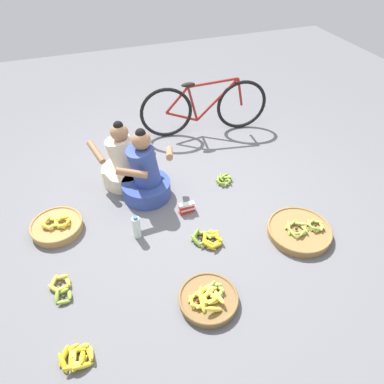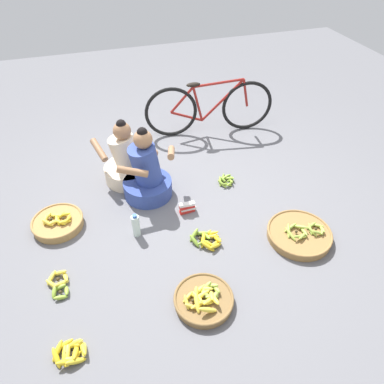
{
  "view_description": "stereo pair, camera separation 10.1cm",
  "coord_description": "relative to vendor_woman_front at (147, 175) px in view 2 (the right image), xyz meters",
  "views": [
    {
      "loc": [
        -0.86,
        -2.63,
        2.57
      ],
      "look_at": [
        0.0,
        -0.2,
        0.35
      ],
      "focal_mm": 33.42,
      "sensor_mm": 36.0,
      "label": 1
    },
    {
      "loc": [
        -0.77,
        -2.67,
        2.57
      ],
      "look_at": [
        0.0,
        -0.2,
        0.35
      ],
      "focal_mm": 33.42,
      "sensor_mm": 36.0,
      "label": 2
    }
  ],
  "objects": [
    {
      "name": "ground_plane",
      "position": [
        0.34,
        -0.3,
        -0.27
      ],
      "size": [
        10.0,
        10.0,
        0.0
      ],
      "primitive_type": "plane",
      "color": "slate"
    },
    {
      "name": "vendor_woman_front",
      "position": [
        0.0,
        0.0,
        0.0
      ],
      "size": [
        0.67,
        0.52,
        0.83
      ],
      "color": "#334793",
      "rests_on": "ground"
    },
    {
      "name": "vendor_woman_behind",
      "position": [
        -0.16,
        0.33,
        -0.03
      ],
      "size": [
        0.68,
        0.56,
        0.76
      ],
      "color": "beige",
      "rests_on": "ground"
    },
    {
      "name": "bicycle_leaning",
      "position": [
        1.06,
        1.04,
        0.09
      ],
      "size": [
        1.7,
        0.25,
        0.73
      ],
      "color": "black",
      "rests_on": "ground"
    },
    {
      "name": "banana_basket_near_bicycle",
      "position": [
        0.14,
        -1.45,
        -0.22
      ],
      "size": [
        0.49,
        0.49,
        0.15
      ],
      "color": "brown",
      "rests_on": "ground"
    },
    {
      "name": "banana_basket_back_right",
      "position": [
        -0.96,
        -0.21,
        -0.22
      ],
      "size": [
        0.5,
        0.5,
        0.15
      ],
      "color": "#A87F47",
      "rests_on": "ground"
    },
    {
      "name": "banana_basket_near_vendor",
      "position": [
        1.24,
        -1.05,
        -0.22
      ],
      "size": [
        0.61,
        0.61,
        0.15
      ],
      "color": "olive",
      "rests_on": "ground"
    },
    {
      "name": "loose_bananas_mid_left",
      "position": [
        -0.97,
        -0.94,
        -0.24
      ],
      "size": [
        0.21,
        0.31,
        0.09
      ],
      "color": "yellow",
      "rests_on": "ground"
    },
    {
      "name": "loose_bananas_mid_right",
      "position": [
        0.89,
        -0.06,
        -0.24
      ],
      "size": [
        0.22,
        0.23,
        0.08
      ],
      "color": "olive",
      "rests_on": "ground"
    },
    {
      "name": "loose_bananas_front_center",
      "position": [
        -0.9,
        -1.57,
        -0.24
      ],
      "size": [
        0.27,
        0.23,
        0.1
      ],
      "color": "yellow",
      "rests_on": "ground"
    },
    {
      "name": "loose_bananas_back_center",
      "position": [
        0.38,
        -0.84,
        -0.24
      ],
      "size": [
        0.32,
        0.3,
        0.1
      ],
      "color": "gold",
      "rests_on": "ground"
    },
    {
      "name": "water_bottle",
      "position": [
        -0.23,
        -0.55,
        -0.15
      ],
      "size": [
        0.08,
        0.08,
        0.26
      ],
      "color": "silver",
      "rests_on": "ground"
    },
    {
      "name": "packet_carton_stack",
      "position": [
        0.32,
        -0.39,
        -0.21
      ],
      "size": [
        0.18,
        0.06,
        0.12
      ],
      "color": "red",
      "rests_on": "ground"
    }
  ]
}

